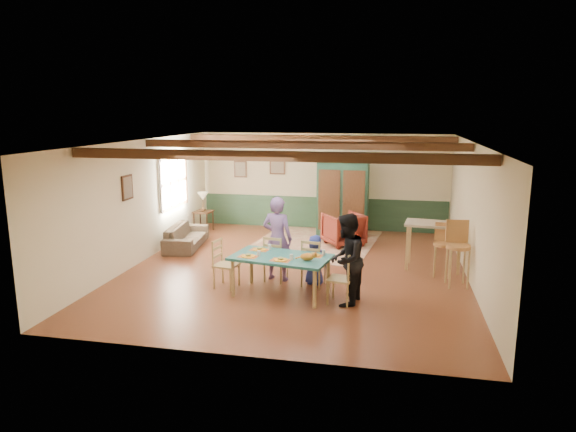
% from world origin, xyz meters
% --- Properties ---
extents(floor, '(8.00, 8.00, 0.00)m').
position_xyz_m(floor, '(0.00, 0.00, 0.00)').
color(floor, '#5C2A19').
rests_on(floor, ground).
extents(wall_back, '(7.00, 0.02, 2.70)m').
position_xyz_m(wall_back, '(0.00, 4.00, 1.35)').
color(wall_back, beige).
rests_on(wall_back, floor).
extents(wall_left, '(0.02, 8.00, 2.70)m').
position_xyz_m(wall_left, '(-3.50, 0.00, 1.35)').
color(wall_left, beige).
rests_on(wall_left, floor).
extents(wall_right, '(0.02, 8.00, 2.70)m').
position_xyz_m(wall_right, '(3.50, 0.00, 1.35)').
color(wall_right, beige).
rests_on(wall_right, floor).
extents(ceiling, '(7.00, 8.00, 0.02)m').
position_xyz_m(ceiling, '(0.00, 0.00, 2.70)').
color(ceiling, white).
rests_on(ceiling, wall_back).
extents(wainscot_back, '(6.95, 0.03, 0.90)m').
position_xyz_m(wainscot_back, '(0.00, 3.98, 0.45)').
color(wainscot_back, '#213E28').
rests_on(wainscot_back, floor).
extents(ceiling_beam_front, '(6.95, 0.16, 0.16)m').
position_xyz_m(ceiling_beam_front, '(0.00, -2.30, 2.61)').
color(ceiling_beam_front, '#311C0D').
rests_on(ceiling_beam_front, ceiling).
extents(ceiling_beam_mid, '(6.95, 0.16, 0.16)m').
position_xyz_m(ceiling_beam_mid, '(0.00, 0.40, 2.61)').
color(ceiling_beam_mid, '#311C0D').
rests_on(ceiling_beam_mid, ceiling).
extents(ceiling_beam_back, '(6.95, 0.16, 0.16)m').
position_xyz_m(ceiling_beam_back, '(0.00, 3.00, 2.61)').
color(ceiling_beam_back, '#311C0D').
rests_on(ceiling_beam_back, ceiling).
extents(window_left, '(0.06, 1.60, 1.30)m').
position_xyz_m(window_left, '(-3.47, 1.70, 1.55)').
color(window_left, white).
rests_on(window_left, wall_left).
extents(picture_left_wall, '(0.04, 0.42, 0.52)m').
position_xyz_m(picture_left_wall, '(-3.47, -0.60, 1.75)').
color(picture_left_wall, gray).
rests_on(picture_left_wall, wall_left).
extents(picture_back_a, '(0.45, 0.04, 0.55)m').
position_xyz_m(picture_back_a, '(-1.30, 3.97, 1.80)').
color(picture_back_a, gray).
rests_on(picture_back_a, wall_back).
extents(picture_back_b, '(0.38, 0.04, 0.48)m').
position_xyz_m(picture_back_b, '(-2.40, 3.97, 1.65)').
color(picture_back_b, gray).
rests_on(picture_back_b, wall_back).
extents(dining_table, '(1.90, 1.26, 0.73)m').
position_xyz_m(dining_table, '(0.01, -1.55, 0.37)').
color(dining_table, '#1D5E5B').
rests_on(dining_table, floor).
extents(dining_chair_far_left, '(0.48, 0.49, 0.93)m').
position_xyz_m(dining_chair_far_left, '(-0.26, -0.79, 0.46)').
color(dining_chair_far_left, tan).
rests_on(dining_chair_far_left, floor).
extents(dining_chair_far_right, '(0.48, 0.49, 0.93)m').
position_xyz_m(dining_chair_far_right, '(0.51, -0.92, 0.46)').
color(dining_chair_far_right, tan).
rests_on(dining_chair_far_right, floor).
extents(dining_chair_end_left, '(0.49, 0.48, 0.93)m').
position_xyz_m(dining_chair_end_left, '(-1.10, -1.35, 0.46)').
color(dining_chair_end_left, tan).
rests_on(dining_chair_end_left, floor).
extents(dining_chair_end_right, '(0.49, 0.48, 0.93)m').
position_xyz_m(dining_chair_end_right, '(1.11, -1.74, 0.46)').
color(dining_chair_end_right, tan).
rests_on(dining_chair_end_right, floor).
extents(person_man, '(0.67, 0.50, 1.68)m').
position_xyz_m(person_man, '(-0.24, -0.71, 0.84)').
color(person_man, slate).
rests_on(person_man, floor).
extents(person_woman, '(0.74, 0.88, 1.61)m').
position_xyz_m(person_woman, '(1.21, -1.75, 0.81)').
color(person_woman, black).
rests_on(person_woman, floor).
extents(person_child, '(0.53, 0.39, 0.98)m').
position_xyz_m(person_child, '(0.53, -0.84, 0.49)').
color(person_child, '#253495').
rests_on(person_child, floor).
extents(cat, '(0.37, 0.19, 0.18)m').
position_xyz_m(cat, '(0.52, -1.73, 0.82)').
color(cat, orange).
rests_on(cat, dining_table).
extents(place_setting_near_left, '(0.43, 0.36, 0.11)m').
position_xyz_m(place_setting_near_left, '(-0.56, -1.69, 0.79)').
color(place_setting_near_left, '#F7A221').
rests_on(place_setting_near_left, dining_table).
extents(place_setting_near_center, '(0.43, 0.36, 0.11)m').
position_xyz_m(place_setting_near_center, '(0.06, -1.80, 0.79)').
color(place_setting_near_center, '#F7A221').
rests_on(place_setting_near_center, dining_table).
extents(place_setting_far_left, '(0.43, 0.36, 0.11)m').
position_xyz_m(place_setting_far_left, '(-0.48, -1.21, 0.79)').
color(place_setting_far_left, '#F7A221').
rests_on(place_setting_far_left, dining_table).
extents(place_setting_far_right, '(0.43, 0.36, 0.11)m').
position_xyz_m(place_setting_far_right, '(0.58, -1.40, 0.79)').
color(place_setting_far_right, '#F7A221').
rests_on(place_setting_far_right, dining_table).
extents(area_rug, '(3.33, 3.81, 0.01)m').
position_xyz_m(area_rug, '(0.04, 2.27, 0.01)').
color(area_rug, beige).
rests_on(area_rug, floor).
extents(armoire, '(1.50, 0.65, 2.08)m').
position_xyz_m(armoire, '(0.65, 3.24, 1.04)').
color(armoire, '#153627').
rests_on(armoire, floor).
extents(armchair, '(1.22, 1.23, 0.81)m').
position_xyz_m(armchair, '(0.79, 2.25, 0.41)').
color(armchair, '#45110D').
rests_on(armchair, floor).
extents(sofa, '(0.95, 1.93, 0.54)m').
position_xyz_m(sofa, '(-3.01, 1.29, 0.27)').
color(sofa, '#43372A').
rests_on(sofa, floor).
extents(end_table, '(0.51, 0.51, 0.58)m').
position_xyz_m(end_table, '(-3.19, 2.94, 0.29)').
color(end_table, '#311C0D').
rests_on(end_table, floor).
extents(table_lamp, '(0.32, 0.32, 0.53)m').
position_xyz_m(table_lamp, '(-3.19, 2.94, 0.84)').
color(table_lamp, beige).
rests_on(table_lamp, end_table).
extents(counter_table, '(1.28, 0.83, 1.00)m').
position_xyz_m(counter_table, '(2.85, 0.66, 0.50)').
color(counter_table, beige).
rests_on(counter_table, floor).
extents(bar_stool_left, '(0.43, 0.46, 1.09)m').
position_xyz_m(bar_stool_left, '(2.99, 0.17, 0.54)').
color(bar_stool_left, '#BA8148').
rests_on(bar_stool_left, floor).
extents(bar_stool_right, '(0.50, 0.54, 1.27)m').
position_xyz_m(bar_stool_right, '(3.22, -0.41, 0.63)').
color(bar_stool_right, '#BA8148').
rests_on(bar_stool_right, floor).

